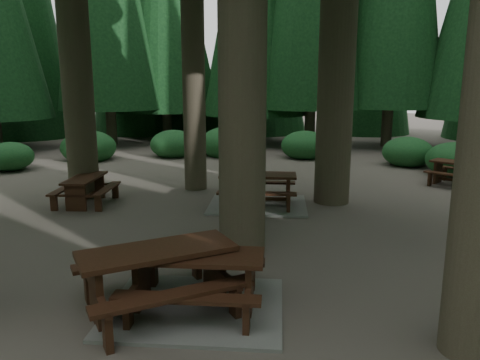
% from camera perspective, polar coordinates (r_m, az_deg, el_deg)
% --- Properties ---
extents(ground, '(80.00, 80.00, 0.00)m').
position_cam_1_polar(ground, '(8.76, -5.20, -8.73)').
color(ground, '#554D45').
rests_on(ground, ground).
extents(picnic_table_a, '(2.59, 2.22, 0.81)m').
position_cam_1_polar(picnic_table_a, '(6.62, -5.47, -13.25)').
color(picnic_table_a, gray).
rests_on(picnic_table_a, ground).
extents(picnic_table_b, '(1.54, 1.81, 0.71)m').
position_cam_1_polar(picnic_table_b, '(12.50, -18.32, -0.72)').
color(picnic_table_b, '#331C0F').
rests_on(picnic_table_b, ground).
extents(picnic_table_c, '(2.63, 2.26, 0.82)m').
position_cam_1_polar(picnic_table_c, '(11.75, 2.17, -1.82)').
color(picnic_table_c, gray).
rests_on(picnic_table_c, ground).
extents(picnic_table_d, '(2.16, 2.06, 0.73)m').
position_cam_1_polar(picnic_table_d, '(15.36, 25.35, 1.07)').
color(picnic_table_d, '#331C0F').
rests_on(picnic_table_d, ground).
extents(picnic_table_e, '(2.65, 2.58, 0.90)m').
position_cam_1_polar(picnic_table_e, '(6.53, -9.96, -10.70)').
color(picnic_table_e, '#331C0F').
rests_on(picnic_table_e, ground).
extents(shrub_ring, '(23.86, 24.64, 1.49)m').
position_cam_1_polar(shrub_ring, '(9.16, 0.32, -5.09)').
color(shrub_ring, '#1C5428').
rests_on(shrub_ring, ground).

